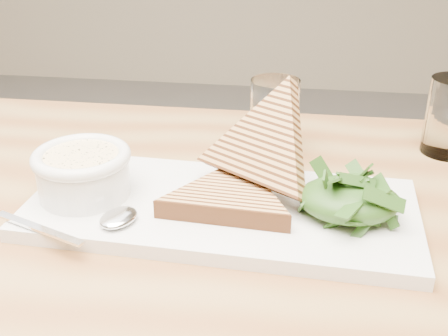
# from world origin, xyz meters

# --- Properties ---
(table_top) EXTENTS (1.16, 0.77, 0.04)m
(table_top) POSITION_xyz_m (0.23, 0.11, 0.76)
(table_top) COLOR olive
(table_top) RESTS_ON ground
(table_leg_bl) EXTENTS (0.06, 0.06, 0.74)m
(table_leg_bl) POSITION_xyz_m (-0.30, 0.45, 0.37)
(table_leg_bl) COLOR olive
(table_leg_bl) RESTS_ON ground
(platter) EXTENTS (0.44, 0.21, 0.02)m
(platter) POSITION_xyz_m (0.18, 0.16, 0.79)
(platter) COLOR silver
(platter) RESTS_ON table_top
(soup_bowl) EXTENTS (0.10, 0.10, 0.04)m
(soup_bowl) POSITION_xyz_m (0.02, 0.16, 0.82)
(soup_bowl) COLOR silver
(soup_bowl) RESTS_ON platter
(soup) EXTENTS (0.09, 0.09, 0.01)m
(soup) POSITION_xyz_m (0.02, 0.16, 0.84)
(soup) COLOR #FADA9B
(soup) RESTS_ON soup_bowl
(bowl_rim) EXTENTS (0.11, 0.11, 0.01)m
(bowl_rim) POSITION_xyz_m (0.02, 0.16, 0.84)
(bowl_rim) COLOR silver
(bowl_rim) RESTS_ON soup_bowl
(sandwich_flat) EXTENTS (0.18, 0.18, 0.02)m
(sandwich_flat) POSITION_xyz_m (0.19, 0.16, 0.81)
(sandwich_flat) COLOR tan
(sandwich_flat) RESTS_ON platter
(sandwich_lean) EXTENTS (0.24, 0.24, 0.19)m
(sandwich_lean) POSITION_xyz_m (0.22, 0.20, 0.85)
(sandwich_lean) COLOR tan
(sandwich_lean) RESTS_ON sandwich_flat
(salad_base) EXTENTS (0.11, 0.08, 0.04)m
(salad_base) POSITION_xyz_m (0.31, 0.16, 0.82)
(salad_base) COLOR black
(salad_base) RESTS_ON platter
(arugula_pile) EXTENTS (0.11, 0.10, 0.05)m
(arugula_pile) POSITION_xyz_m (0.31, 0.16, 0.82)
(arugula_pile) COLOR #385F1C
(arugula_pile) RESTS_ON platter
(spoon_bowl) EXTENTS (0.05, 0.06, 0.01)m
(spoon_bowl) POSITION_xyz_m (0.07, 0.11, 0.80)
(spoon_bowl) COLOR silver
(spoon_bowl) RESTS_ON platter
(spoon_handle) EXTENTS (0.11, 0.05, 0.00)m
(spoon_handle) POSITION_xyz_m (-0.00, 0.08, 0.80)
(spoon_handle) COLOR silver
(spoon_handle) RESTS_ON platter
(glass_near) EXTENTS (0.07, 0.07, 0.10)m
(glass_near) POSITION_xyz_m (0.22, 0.35, 0.83)
(glass_near) COLOR white
(glass_near) RESTS_ON table_top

